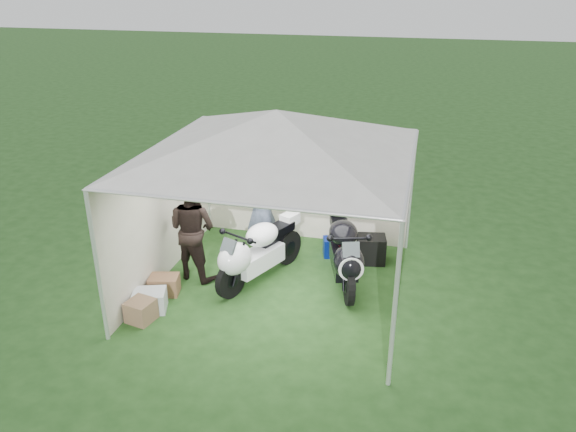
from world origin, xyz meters
name	(u,v)px	position (x,y,z in m)	size (l,w,h in m)	color
ground	(278,287)	(0.00, 0.00, 0.00)	(80.00, 80.00, 0.00)	#1B3C14
canopy_tent	(277,137)	(0.00, 0.03, 2.58)	(5.66, 5.66, 3.00)	silver
motorcycle_white	(256,251)	(-0.40, 0.09, 0.58)	(1.09, 1.98, 1.04)	black
motorcycle_black	(344,251)	(1.03, 0.41, 0.60)	(0.92, 2.14, 1.08)	black
paddock_stand	(336,247)	(0.75, 1.36, 0.17)	(0.47, 0.29, 0.35)	#0C26B6
person_dark_jacket	(192,228)	(-1.49, 0.02, 0.90)	(0.88, 0.68, 1.80)	black
person_blue_jacket	(261,209)	(-0.62, 1.14, 0.88)	(0.64, 0.42, 1.76)	slate
equipment_box	(371,249)	(1.41, 1.27, 0.25)	(0.50, 0.40, 0.50)	black
crate_0	(150,301)	(-1.75, -1.16, 0.17)	(0.50, 0.39, 0.33)	#B4B8BD
crate_1	(141,311)	(-1.75, -1.45, 0.17)	(0.37, 0.37, 0.33)	brown
crate_2	(155,302)	(-1.70, -1.12, 0.12)	(0.34, 0.28, 0.25)	silver
crate_3	(164,285)	(-1.75, -0.65, 0.16)	(0.47, 0.33, 0.31)	brown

